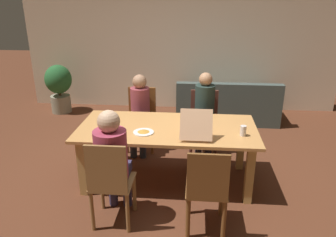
# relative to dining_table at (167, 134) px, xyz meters

# --- Properties ---
(ground_plane) EXTENTS (20.00, 20.00, 0.00)m
(ground_plane) POSITION_rel_dining_table_xyz_m (0.00, 0.00, -0.65)
(ground_plane) COLOR #5A2F1C
(back_wall) EXTENTS (6.41, 0.12, 2.89)m
(back_wall) POSITION_rel_dining_table_xyz_m (0.00, 3.04, 0.79)
(back_wall) COLOR beige
(back_wall) RESTS_ON ground
(dining_table) EXTENTS (2.19, 1.05, 0.75)m
(dining_table) POSITION_rel_dining_table_xyz_m (0.00, 0.00, 0.00)
(dining_table) COLOR tan
(dining_table) RESTS_ON ground
(chair_0) EXTENTS (0.42, 0.42, 0.98)m
(chair_0) POSITION_rel_dining_table_xyz_m (-0.49, -0.94, -0.12)
(chair_0) COLOR olive
(chair_0) RESTS_ON ground
(person_0) EXTENTS (0.33, 0.48, 1.25)m
(person_0) POSITION_rel_dining_table_xyz_m (-0.49, -0.81, 0.09)
(person_0) COLOR #352E4C
(person_0) RESTS_ON ground
(chair_1) EXTENTS (0.44, 0.38, 0.93)m
(chair_1) POSITION_rel_dining_table_xyz_m (0.47, 0.96, -0.15)
(chair_1) COLOR brown
(chair_1) RESTS_ON ground
(person_1) EXTENTS (0.29, 0.46, 1.24)m
(person_1) POSITION_rel_dining_table_xyz_m (0.47, 0.83, 0.07)
(person_1) COLOR #3B3644
(person_1) RESTS_ON ground
(chair_2) EXTENTS (0.45, 0.38, 0.95)m
(chair_2) POSITION_rel_dining_table_xyz_m (-0.49, 0.98, -0.13)
(chair_2) COLOR brown
(chair_2) RESTS_ON ground
(person_2) EXTENTS (0.28, 0.49, 1.19)m
(person_2) POSITION_rel_dining_table_xyz_m (-0.49, 0.83, 0.05)
(person_2) COLOR #2F3746
(person_2) RESTS_ON ground
(chair_3) EXTENTS (0.41, 0.45, 0.95)m
(chair_3) POSITION_rel_dining_table_xyz_m (0.47, -0.96, -0.15)
(chair_3) COLOR brown
(chair_3) RESTS_ON ground
(pizza_box_0) EXTENTS (0.36, 0.56, 0.33)m
(pizza_box_0) POSITION_rel_dining_table_xyz_m (0.35, -0.11, 0.15)
(pizza_box_0) COLOR tan
(pizza_box_0) RESTS_ON dining_table
(plate_0) EXTENTS (0.23, 0.23, 0.01)m
(plate_0) POSITION_rel_dining_table_xyz_m (-0.78, 0.18, 0.11)
(plate_0) COLOR white
(plate_0) RESTS_ON dining_table
(plate_1) EXTENTS (0.25, 0.25, 0.03)m
(plate_1) POSITION_rel_dining_table_xyz_m (-0.26, -0.20, 0.11)
(plate_1) COLOR white
(plate_1) RESTS_ON dining_table
(drinking_glass_0) EXTENTS (0.07, 0.07, 0.12)m
(drinking_glass_0) POSITION_rel_dining_table_xyz_m (0.90, -0.19, 0.16)
(drinking_glass_0) COLOR silver
(drinking_glass_0) RESTS_ON dining_table
(drinking_glass_1) EXTENTS (0.06, 0.06, 0.12)m
(drinking_glass_1) POSITION_rel_dining_table_xyz_m (0.17, 0.34, 0.16)
(drinking_glass_1) COLOR #E0CA5E
(drinking_glass_1) RESTS_ON dining_table
(couch) EXTENTS (1.90, 0.86, 0.80)m
(couch) POSITION_rel_dining_table_xyz_m (0.94, 2.28, -0.37)
(couch) COLOR #43504B
(couch) RESTS_ON ground
(potted_plant) EXTENTS (0.53, 0.53, 0.98)m
(potted_plant) POSITION_rel_dining_table_xyz_m (-2.42, 2.46, -0.09)
(potted_plant) COLOR gray
(potted_plant) RESTS_ON ground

